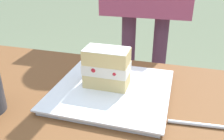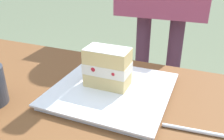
{
  "view_description": "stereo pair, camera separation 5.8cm",
  "coord_description": "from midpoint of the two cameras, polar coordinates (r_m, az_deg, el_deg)",
  "views": [
    {
      "loc": [
        0.18,
        -0.31,
        1.03
      ],
      "look_at": [
        0.03,
        0.19,
        0.77
      ],
      "focal_mm": 39.4,
      "sensor_mm": 36.0,
      "label": 1
    },
    {
      "loc": [
        0.23,
        -0.29,
        1.03
      ],
      "look_at": [
        0.03,
        0.19,
        0.77
      ],
      "focal_mm": 39.4,
      "sensor_mm": 36.0,
      "label": 2
    }
  ],
  "objects": [
    {
      "name": "dessert_fork",
      "position": [
        0.53,
        20.43,
        -12.34
      ],
      "size": [
        0.17,
        0.03,
        0.01
      ],
      "color": "silver",
      "rests_on": "patio_table"
    },
    {
      "name": "cake_slice",
      "position": [
        0.6,
        -4.02,
        0.51
      ],
      "size": [
        0.11,
        0.07,
        0.1
      ],
      "color": "#E0C17A",
      "rests_on": "dessert_plate"
    },
    {
      "name": "dessert_plate",
      "position": [
        0.61,
        -2.75,
        -4.84
      ],
      "size": [
        0.28,
        0.28,
        0.02
      ],
      "color": "white",
      "rests_on": "patio_table"
    }
  ]
}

